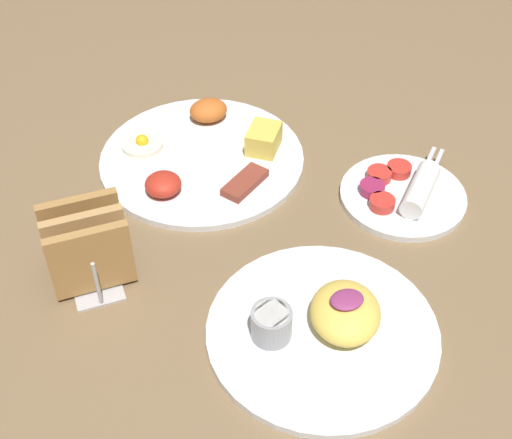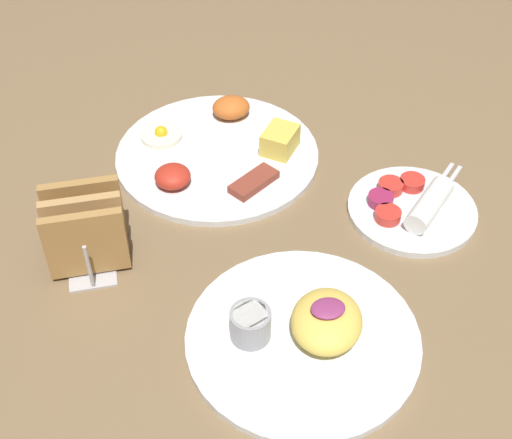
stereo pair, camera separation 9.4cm
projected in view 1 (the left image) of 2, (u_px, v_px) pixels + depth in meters
name	position (u px, v px, depth m)	size (l,w,h in m)	color
ground_plane	(274.00, 244.00, 0.95)	(3.00, 3.00, 0.00)	brown
plate_breakfast	(204.00, 155.00, 1.08)	(0.31, 0.31, 0.05)	white
plate_condiments	(404.00, 193.00, 1.01)	(0.18, 0.18, 0.04)	white
plate_foreground	(326.00, 325.00, 0.83)	(0.28, 0.28, 0.06)	white
toast_rack	(88.00, 247.00, 0.88)	(0.10, 0.12, 0.10)	#B7B7BC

